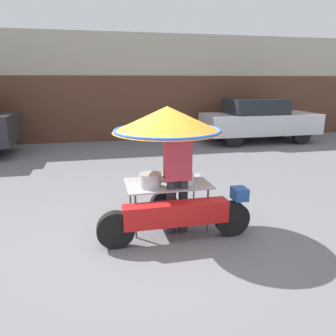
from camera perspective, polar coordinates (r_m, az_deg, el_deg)
ground_plane at (r=4.91m, az=-2.64°, el=-12.07°), size 36.00×36.00×0.00m
shopfront_building at (r=13.55m, az=-9.93°, el=13.59°), size 28.00×2.06×3.91m
vendor_motorcycle_cart at (r=4.84m, az=0.13°, el=5.17°), size 2.22×1.64×1.87m
vendor_person at (r=4.76m, az=1.67°, el=-0.62°), size 0.38×0.23×1.69m
parked_car at (r=12.64m, az=15.50°, el=8.07°), size 4.21×1.69×1.60m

